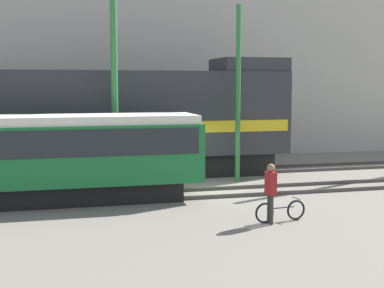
{
  "coord_description": "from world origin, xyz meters",
  "views": [
    {
      "loc": [
        -5.36,
        -19.83,
        4.08
      ],
      "look_at": [
        -0.37,
        -0.02,
        1.8
      ],
      "focal_mm": 50.0,
      "sensor_mm": 36.0,
      "label": 1
    }
  ],
  "objects_px": {
    "streetcar": "(30,154)",
    "utility_pole_center": "(238,94)",
    "person": "(271,187)",
    "bicycle": "(280,211)",
    "utility_pole_left": "(114,69)",
    "freight_locomotive": "(108,122)"
  },
  "relations": [
    {
      "from": "streetcar",
      "to": "utility_pole_center",
      "type": "xyz_separation_m",
      "value": [
        8.26,
        2.32,
        1.94
      ]
    },
    {
      "from": "person",
      "to": "streetcar",
      "type": "bearing_deg",
      "value": 147.08
    },
    {
      "from": "streetcar",
      "to": "bicycle",
      "type": "height_order",
      "value": "streetcar"
    },
    {
      "from": "person",
      "to": "utility_pole_left",
      "type": "bearing_deg",
      "value": 119.07
    },
    {
      "from": "bicycle",
      "to": "utility_pole_center",
      "type": "bearing_deg",
      "value": 82.14
    },
    {
      "from": "person",
      "to": "utility_pole_left",
      "type": "relative_size",
      "value": 0.19
    },
    {
      "from": "person",
      "to": "bicycle",
      "type": "bearing_deg",
      "value": 25.58
    },
    {
      "from": "person",
      "to": "utility_pole_left",
      "type": "height_order",
      "value": "utility_pole_left"
    },
    {
      "from": "person",
      "to": "utility_pole_center",
      "type": "distance_m",
      "value": 7.4
    },
    {
      "from": "freight_locomotive",
      "to": "bicycle",
      "type": "bearing_deg",
      "value": -64.45
    },
    {
      "from": "streetcar",
      "to": "utility_pole_center",
      "type": "bearing_deg",
      "value": 15.72
    },
    {
      "from": "freight_locomotive",
      "to": "streetcar",
      "type": "relative_size",
      "value": 1.39
    },
    {
      "from": "utility_pole_left",
      "to": "utility_pole_center",
      "type": "bearing_deg",
      "value": 0.0
    },
    {
      "from": "freight_locomotive",
      "to": "utility_pole_left",
      "type": "distance_m",
      "value": 3.21
    },
    {
      "from": "bicycle",
      "to": "utility_pole_center",
      "type": "xyz_separation_m",
      "value": [
        0.91,
        6.62,
        3.36
      ]
    },
    {
      "from": "freight_locomotive",
      "to": "bicycle",
      "type": "height_order",
      "value": "freight_locomotive"
    },
    {
      "from": "streetcar",
      "to": "utility_pole_left",
      "type": "distance_m",
      "value": 4.89
    },
    {
      "from": "person",
      "to": "utility_pole_center",
      "type": "bearing_deg",
      "value": 79.02
    },
    {
      "from": "freight_locomotive",
      "to": "streetcar",
      "type": "distance_m",
      "value": 5.62
    },
    {
      "from": "person",
      "to": "utility_pole_center",
      "type": "relative_size",
      "value": 0.24
    },
    {
      "from": "bicycle",
      "to": "person",
      "type": "bearing_deg",
      "value": -154.42
    },
    {
      "from": "utility_pole_left",
      "to": "freight_locomotive",
      "type": "bearing_deg",
      "value": 91.93
    }
  ]
}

